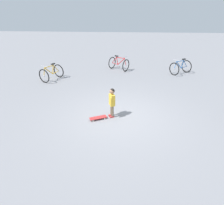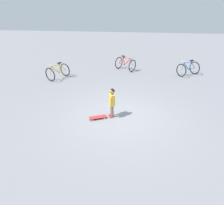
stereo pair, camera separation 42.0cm
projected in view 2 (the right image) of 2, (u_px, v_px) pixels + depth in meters
name	position (u px, v px, depth m)	size (l,w,h in m)	color
ground_plane	(121.00, 116.00, 6.98)	(50.00, 50.00, 0.00)	gray
child_person	(112.00, 100.00, 6.68)	(0.41, 0.25, 1.06)	brown
skateboard	(98.00, 117.00, 6.80)	(0.43, 0.62, 0.07)	#B22D2D
bicycle_near	(188.00, 69.00, 10.97)	(1.20, 1.28, 0.85)	black
bicycle_mid	(125.00, 64.00, 11.88)	(1.18, 1.28, 0.85)	black
bicycle_far	(58.00, 72.00, 10.45)	(1.27, 1.11, 0.85)	black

